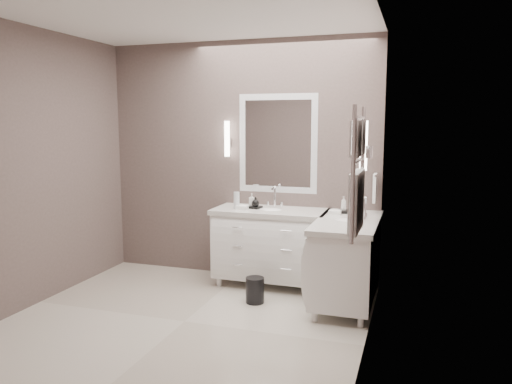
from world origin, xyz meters
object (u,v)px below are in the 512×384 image
(vanity_right, at_px, (347,256))
(towel_ladder, at_px, (357,180))
(waste_bin, at_px, (255,290))
(vanity_back, at_px, (271,242))

(vanity_right, bearing_deg, towel_ladder, -80.16)
(towel_ladder, height_order, waste_bin, towel_ladder)
(waste_bin, bearing_deg, vanity_back, 90.76)
(waste_bin, bearing_deg, vanity_right, 16.08)
(vanity_back, xyz_separation_m, waste_bin, (0.01, -0.58, -0.36))
(vanity_back, bearing_deg, waste_bin, -89.24)
(vanity_back, relative_size, towel_ladder, 1.38)
(vanity_back, distance_m, waste_bin, 0.68)
(vanity_right, xyz_separation_m, towel_ladder, (0.23, -1.30, 0.91))
(towel_ladder, xyz_separation_m, waste_bin, (-1.09, 1.05, -1.26))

